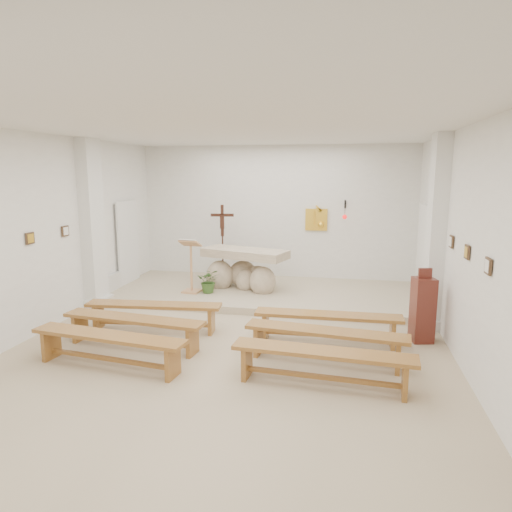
% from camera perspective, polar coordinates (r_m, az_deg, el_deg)
% --- Properties ---
extents(ground, '(7.00, 10.00, 0.00)m').
position_cam_1_polar(ground, '(7.36, -3.78, -12.14)').
color(ground, '#C5B18E').
rests_on(ground, ground).
extents(wall_left, '(0.02, 10.00, 3.50)m').
position_cam_1_polar(wall_left, '(8.49, -27.35, 1.99)').
color(wall_left, white).
rests_on(wall_left, ground).
extents(wall_right, '(0.02, 10.00, 3.50)m').
position_cam_1_polar(wall_right, '(6.87, 25.44, 0.42)').
color(wall_right, white).
rests_on(wall_right, ground).
extents(wall_back, '(7.00, 0.02, 3.50)m').
position_cam_1_polar(wall_back, '(11.74, 2.43, 5.16)').
color(wall_back, white).
rests_on(wall_back, ground).
extents(ceiling, '(7.00, 10.00, 0.02)m').
position_cam_1_polar(ceiling, '(6.84, -4.14, 16.00)').
color(ceiling, silver).
rests_on(ceiling, wall_back).
extents(sanctuary_platform, '(6.98, 3.00, 0.15)m').
position_cam_1_polar(sanctuary_platform, '(10.58, 1.12, -4.63)').
color(sanctuary_platform, tan).
rests_on(sanctuary_platform, ground).
extents(pilaster_left, '(0.26, 0.55, 3.50)m').
position_cam_1_polar(pilaster_left, '(10.05, -19.76, 3.68)').
color(pilaster_left, white).
rests_on(pilaster_left, ground).
extents(pilaster_right, '(0.26, 0.55, 3.50)m').
position_cam_1_polar(pilaster_right, '(8.78, 21.55, 2.67)').
color(pilaster_right, white).
rests_on(pilaster_right, ground).
extents(gold_wall_relief, '(0.55, 0.04, 0.55)m').
position_cam_1_polar(gold_wall_relief, '(11.61, 7.55, 4.52)').
color(gold_wall_relief, yellow).
rests_on(gold_wall_relief, wall_back).
extents(sanctuary_lamp, '(0.11, 0.36, 0.44)m').
position_cam_1_polar(sanctuary_lamp, '(11.32, 11.03, 5.08)').
color(sanctuary_lamp, black).
rests_on(sanctuary_lamp, wall_back).
extents(station_frame_left_mid, '(0.03, 0.20, 0.20)m').
position_cam_1_polar(station_frame_left_mid, '(8.64, -26.41, 1.99)').
color(station_frame_left_mid, '#45301E').
rests_on(station_frame_left_mid, wall_left).
extents(station_frame_left_rear, '(0.03, 0.20, 0.20)m').
position_cam_1_polar(station_frame_left_rear, '(9.44, -22.75, 2.90)').
color(station_frame_left_rear, '#45301E').
rests_on(station_frame_left_rear, wall_left).
extents(station_frame_right_front, '(0.03, 0.20, 0.20)m').
position_cam_1_polar(station_frame_right_front, '(6.11, 27.03, -1.13)').
color(station_frame_right_front, '#45301E').
rests_on(station_frame_right_front, wall_right).
extents(station_frame_right_mid, '(0.03, 0.20, 0.20)m').
position_cam_1_polar(station_frame_right_mid, '(7.06, 24.87, 0.46)').
color(station_frame_right_mid, '#45301E').
rests_on(station_frame_right_mid, wall_right).
extents(station_frame_right_rear, '(0.03, 0.20, 0.20)m').
position_cam_1_polar(station_frame_right_rear, '(8.02, 23.23, 1.67)').
color(station_frame_right_rear, '#45301E').
rests_on(station_frame_right_rear, wall_right).
extents(radiator_left, '(0.10, 0.85, 0.52)m').
position_cam_1_polar(radiator_left, '(10.93, -17.68, -3.59)').
color(radiator_left, silver).
rests_on(radiator_left, ground).
extents(radiator_right, '(0.10, 0.85, 0.52)m').
position_cam_1_polar(radiator_right, '(9.75, 20.60, -5.45)').
color(radiator_right, silver).
rests_on(radiator_right, ground).
extents(altar, '(2.11, 1.31, 1.02)m').
position_cam_1_polar(altar, '(10.62, -1.51, -2.00)').
color(altar, beige).
rests_on(altar, sanctuary_platform).
extents(lectern, '(0.47, 0.41, 1.24)m').
position_cam_1_polar(lectern, '(10.31, -8.14, -1.22)').
color(lectern, tan).
rests_on(lectern, sanctuary_platform).
extents(crucifix_stand, '(0.57, 0.25, 1.89)m').
position_cam_1_polar(crucifix_stand, '(11.38, -4.21, 2.40)').
color(crucifix_stand, '#381C12').
rests_on(crucifix_stand, sanctuary_platform).
extents(potted_plant, '(0.57, 0.52, 0.55)m').
position_cam_1_polar(potted_plant, '(10.30, -5.90, -3.11)').
color(potted_plant, '#365B24').
rests_on(potted_plant, sanctuary_platform).
extents(donation_pedestal, '(0.40, 0.40, 1.27)m').
position_cam_1_polar(donation_pedestal, '(8.19, 20.11, -6.28)').
color(donation_pedestal, '#5A2319').
rests_on(donation_pedestal, ground).
extents(bench_left_front, '(2.45, 0.61, 0.51)m').
position_cam_1_polar(bench_left_front, '(8.44, -12.65, -6.64)').
color(bench_left_front, '#A26A2F').
rests_on(bench_left_front, ground).
extents(bench_right_front, '(2.43, 0.42, 0.51)m').
position_cam_1_polar(bench_right_front, '(7.76, 8.96, -8.03)').
color(bench_right_front, '#A26A2F').
rests_on(bench_right_front, ground).
extents(bench_left_second, '(2.45, 0.65, 0.51)m').
position_cam_1_polar(bench_left_second, '(7.74, -15.06, -8.30)').
color(bench_left_second, '#A26A2F').
rests_on(bench_left_second, ground).
extents(bench_right_second, '(2.45, 0.66, 0.51)m').
position_cam_1_polar(bench_right_second, '(7.00, 8.68, -10.09)').
color(bench_right_second, '#A26A2F').
rests_on(bench_right_second, ground).
extents(bench_left_third, '(2.46, 0.70, 0.51)m').
position_cam_1_polar(bench_left_third, '(7.08, -17.97, -10.26)').
color(bench_left_third, '#A26A2F').
rests_on(bench_left_third, ground).
extents(bench_right_third, '(2.45, 0.57, 0.51)m').
position_cam_1_polar(bench_right_third, '(6.25, 8.32, -12.65)').
color(bench_right_third, '#A26A2F').
rests_on(bench_right_third, ground).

